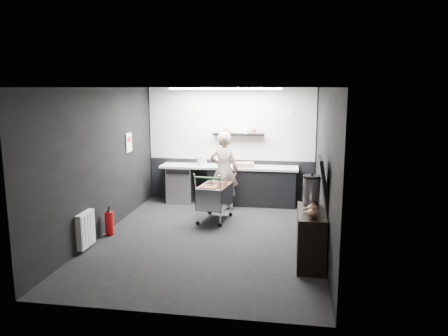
# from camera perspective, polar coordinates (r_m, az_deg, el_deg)

# --- Properties ---
(floor) EXTENTS (5.50, 5.50, 0.00)m
(floor) POSITION_cam_1_polar(r_m,az_deg,el_deg) (8.06, -1.92, -9.08)
(floor) COLOR black
(floor) RESTS_ON ground
(ceiling) EXTENTS (5.50, 5.50, 0.00)m
(ceiling) POSITION_cam_1_polar(r_m,az_deg,el_deg) (7.59, -2.05, 10.49)
(ceiling) COLOR white
(ceiling) RESTS_ON wall_back
(wall_back) EXTENTS (5.50, 0.00, 5.50)m
(wall_back) POSITION_cam_1_polar(r_m,az_deg,el_deg) (10.39, 0.90, 3.03)
(wall_back) COLOR black
(wall_back) RESTS_ON floor
(wall_front) EXTENTS (5.50, 0.00, 5.50)m
(wall_front) POSITION_cam_1_polar(r_m,az_deg,el_deg) (5.10, -7.88, -4.94)
(wall_front) COLOR black
(wall_front) RESTS_ON floor
(wall_left) EXTENTS (0.00, 5.50, 5.50)m
(wall_left) POSITION_cam_1_polar(r_m,az_deg,el_deg) (8.32, -15.63, 0.77)
(wall_left) COLOR black
(wall_left) RESTS_ON floor
(wall_right) EXTENTS (0.00, 5.50, 5.50)m
(wall_right) POSITION_cam_1_polar(r_m,az_deg,el_deg) (7.60, 13.00, -0.01)
(wall_right) COLOR black
(wall_right) RESTS_ON floor
(kitchen_wall_panel) EXTENTS (3.95, 0.02, 1.70)m
(kitchen_wall_panel) POSITION_cam_1_polar(r_m,az_deg,el_deg) (10.32, 0.90, 5.77)
(kitchen_wall_panel) COLOR silver
(kitchen_wall_panel) RESTS_ON wall_back
(dado_panel) EXTENTS (3.95, 0.02, 1.00)m
(dado_panel) POSITION_cam_1_polar(r_m,az_deg,el_deg) (10.52, 0.87, -1.58)
(dado_panel) COLOR black
(dado_panel) RESTS_ON wall_back
(floating_shelf) EXTENTS (1.20, 0.22, 0.04)m
(floating_shelf) POSITION_cam_1_polar(r_m,az_deg,el_deg) (10.21, 1.92, 4.42)
(floating_shelf) COLOR black
(floating_shelf) RESTS_ON wall_back
(wall_clock) EXTENTS (0.20, 0.03, 0.20)m
(wall_clock) POSITION_cam_1_polar(r_m,az_deg,el_deg) (10.19, 8.77, 7.28)
(wall_clock) COLOR white
(wall_clock) RESTS_ON wall_back
(poster) EXTENTS (0.02, 0.30, 0.40)m
(poster) POSITION_cam_1_polar(r_m,az_deg,el_deg) (9.47, -12.33, 3.28)
(poster) COLOR white
(poster) RESTS_ON wall_left
(poster_red_band) EXTENTS (0.02, 0.22, 0.10)m
(poster_red_band) POSITION_cam_1_polar(r_m,az_deg,el_deg) (9.46, -12.32, 3.70)
(poster_red_band) COLOR red
(poster_red_band) RESTS_ON poster
(radiator) EXTENTS (0.10, 0.50, 0.60)m
(radiator) POSITION_cam_1_polar(r_m,az_deg,el_deg) (7.74, -17.62, -7.68)
(radiator) COLOR white
(radiator) RESTS_ON wall_left
(ceiling_strip) EXTENTS (2.40, 0.20, 0.04)m
(ceiling_strip) POSITION_cam_1_polar(r_m,az_deg,el_deg) (9.42, 0.14, 10.31)
(ceiling_strip) COLOR white
(ceiling_strip) RESTS_ON ceiling
(prep_counter) EXTENTS (3.20, 0.61, 0.90)m
(prep_counter) POSITION_cam_1_polar(r_m,az_deg,el_deg) (10.21, 1.38, -2.19)
(prep_counter) COLOR black
(prep_counter) RESTS_ON floor
(person) EXTENTS (0.65, 0.43, 1.75)m
(person) POSITION_cam_1_polar(r_m,az_deg,el_deg) (9.71, -0.00, -0.32)
(person) COLOR beige
(person) RESTS_ON floor
(shopping_cart) EXTENTS (0.66, 0.98, 1.01)m
(shopping_cart) POSITION_cam_1_polar(r_m,az_deg,el_deg) (8.92, -1.25, -3.92)
(shopping_cart) COLOR silver
(shopping_cart) RESTS_ON floor
(sideboard) EXTENTS (0.47, 1.11, 1.67)m
(sideboard) POSITION_cam_1_polar(r_m,az_deg,el_deg) (6.95, 11.38, -7.87)
(sideboard) COLOR black
(sideboard) RESTS_ON floor
(fire_extinguisher) EXTENTS (0.16, 0.16, 0.52)m
(fire_extinguisher) POSITION_cam_1_polar(r_m,az_deg,el_deg) (8.38, -14.74, -6.83)
(fire_extinguisher) COLOR #B00B0E
(fire_extinguisher) RESTS_ON floor
(cardboard_box) EXTENTS (0.48, 0.37, 0.09)m
(cardboard_box) POSITION_cam_1_polar(r_m,az_deg,el_deg) (10.04, 2.56, 0.43)
(cardboard_box) COLOR #A27F56
(cardboard_box) RESTS_ON prep_counter
(pink_tub) EXTENTS (0.23, 0.23, 0.23)m
(pink_tub) POSITION_cam_1_polar(r_m,az_deg,el_deg) (10.23, -2.91, 0.99)
(pink_tub) COLOR beige
(pink_tub) RESTS_ON prep_counter
(white_container) EXTENTS (0.23, 0.20, 0.18)m
(white_container) POSITION_cam_1_polar(r_m,az_deg,el_deg) (10.10, -0.42, 0.74)
(white_container) COLOR white
(white_container) RESTS_ON prep_counter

